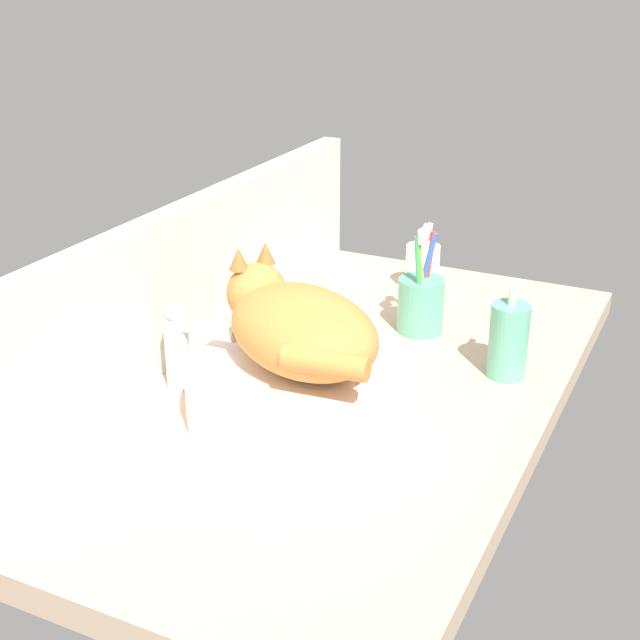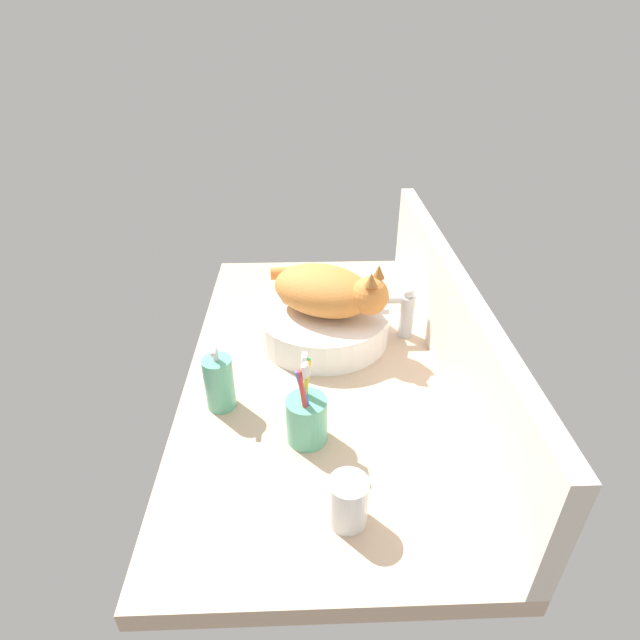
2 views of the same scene
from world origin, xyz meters
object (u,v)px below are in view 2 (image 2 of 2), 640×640
object	(u,v)px
faucet	(403,310)
sink_basin	(323,323)
cat	(328,290)
soap_dispenser	(219,383)
toothbrush_cup	(307,418)
water_glass	(348,504)

from	to	relation	value
faucet	sink_basin	bearing A→B (deg)	-89.84
cat	soap_dispenser	size ratio (longest dim) A/B	2.02
soap_dispenser	toothbrush_cup	bearing A→B (deg)	60.27
toothbrush_cup	sink_basin	bearing A→B (deg)	172.73
toothbrush_cup	soap_dispenser	bearing A→B (deg)	-119.73
cat	faucet	distance (cm)	19.37
sink_basin	water_glass	xyz separation A→B (cm)	(53.19, 1.82, -0.09)
toothbrush_cup	water_glass	xyz separation A→B (cm)	(18.28, 6.28, -1.45)
cat	soap_dispenser	distance (cm)	34.45
soap_dispenser	toothbrush_cup	distance (cm)	20.20
water_glass	sink_basin	bearing A→B (deg)	-178.04
faucet	soap_dispenser	size ratio (longest dim) A/B	0.91
sink_basin	toothbrush_cup	world-z (taller)	toothbrush_cup
sink_basin	water_glass	world-z (taller)	water_glass
faucet	soap_dispenser	world-z (taller)	soap_dispenser
toothbrush_cup	water_glass	world-z (taller)	toothbrush_cup
cat	toothbrush_cup	distance (cm)	35.75
soap_dispenser	water_glass	distance (cm)	37.04
faucet	toothbrush_cup	distance (cm)	42.48
faucet	toothbrush_cup	world-z (taller)	toothbrush_cup
soap_dispenser	water_glass	world-z (taller)	soap_dispenser
toothbrush_cup	cat	bearing A→B (deg)	170.59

